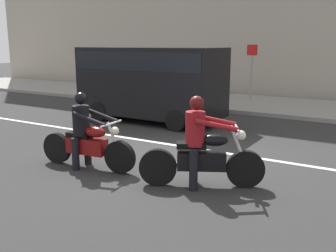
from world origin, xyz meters
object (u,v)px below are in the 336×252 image
Objects in this scene: motorcycle_with_rider_black_leather at (86,138)px; street_sign_post at (252,66)px; parked_van_black at (151,79)px; motorcycle_with_rider_crimson at (201,150)px.

street_sign_post reaches higher than motorcycle_with_rider_black_leather.
parked_van_black is (-1.55, 4.71, 0.74)m from motorcycle_with_rider_black_leather.
motorcycle_with_rider_crimson is at bearing 5.97° from motorcycle_with_rider_black_leather.
motorcycle_with_rider_black_leather is 0.95× the size of street_sign_post.
motorcycle_with_rider_crimson is at bearing -75.81° from street_sign_post.
street_sign_post is at bearing 90.07° from motorcycle_with_rider_black_leather.
parked_van_black is at bearing 131.98° from motorcycle_with_rider_crimson.
motorcycle_with_rider_crimson is 10.13m from street_sign_post.
motorcycle_with_rider_crimson is 0.43× the size of parked_van_black.
street_sign_post is at bearing 73.93° from parked_van_black.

